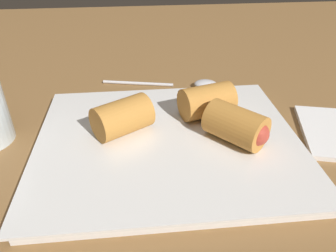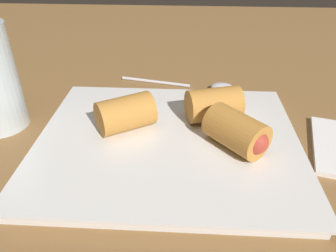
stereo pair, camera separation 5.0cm
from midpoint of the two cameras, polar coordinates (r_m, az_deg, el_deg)
table_surface at (r=40.88cm, az=1.21°, el=-3.40°), size 180.00×140.00×2.00cm
serving_plate at (r=38.19cm, az=-3.75°, el=-3.17°), size 30.11×25.20×1.50cm
roll_front_left at (r=41.16cm, az=3.84°, el=4.32°), size 7.53×5.78×4.12cm
roll_front_right at (r=38.35cm, az=-11.19°, el=1.40°), size 7.66×6.87×4.12cm
roll_back_left at (r=36.38cm, az=8.41°, el=-0.19°), size 7.39×7.56×4.12cm
spoon at (r=52.17cm, az=1.68°, el=7.19°), size 18.39×5.52×1.27cm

